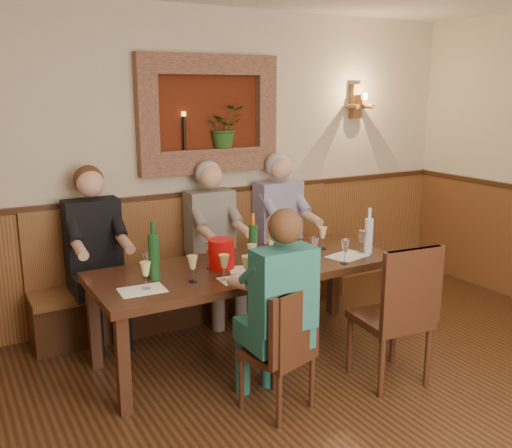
{
  "coord_description": "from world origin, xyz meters",
  "views": [
    {
      "loc": [
        -2.03,
        -1.86,
        2.07
      ],
      "look_at": [
        0.1,
        1.9,
        1.05
      ],
      "focal_mm": 40.0,
      "sensor_mm": 36.0,
      "label": 1
    }
  ],
  "objects_px": {
    "chair_near_right": "(390,341)",
    "wine_bottle_green_b": "(154,255)",
    "dining_table": "(248,274)",
    "spittoon_bucket": "(221,254)",
    "person_bench_right": "(283,242)",
    "bench": "(200,281)",
    "wine_bottle_green_a": "(253,242)",
    "chair_near_left": "(279,374)",
    "water_bottle": "(369,235)",
    "person_chair_front": "(276,328)",
    "person_bench_left": "(98,271)",
    "person_bench_mid": "(215,254)"
  },
  "relations": [
    {
      "from": "chair_near_left",
      "to": "spittoon_bucket",
      "type": "distance_m",
      "value": 1.03
    },
    {
      "from": "dining_table",
      "to": "person_bench_right",
      "type": "relative_size",
      "value": 1.62
    },
    {
      "from": "bench",
      "to": "chair_near_right",
      "type": "relative_size",
      "value": 2.88
    },
    {
      "from": "wine_bottle_green_b",
      "to": "chair_near_right",
      "type": "bearing_deg",
      "value": -31.98
    },
    {
      "from": "person_bench_right",
      "to": "water_bottle",
      "type": "relative_size",
      "value": 3.92
    },
    {
      "from": "person_bench_right",
      "to": "spittoon_bucket",
      "type": "bearing_deg",
      "value": -142.54
    },
    {
      "from": "spittoon_bucket",
      "to": "water_bottle",
      "type": "bearing_deg",
      "value": -10.22
    },
    {
      "from": "person_bench_left",
      "to": "wine_bottle_green_a",
      "type": "height_order",
      "value": "person_bench_left"
    },
    {
      "from": "wine_bottle_green_b",
      "to": "dining_table",
      "type": "bearing_deg",
      "value": -1.25
    },
    {
      "from": "bench",
      "to": "wine_bottle_green_a",
      "type": "relative_size",
      "value": 7.77
    },
    {
      "from": "person_bench_left",
      "to": "chair_near_left",
      "type": "bearing_deg",
      "value": -65.8
    },
    {
      "from": "person_bench_right",
      "to": "person_bench_left",
      "type": "bearing_deg",
      "value": 179.99
    },
    {
      "from": "bench",
      "to": "person_chair_front",
      "type": "xyz_separation_m",
      "value": [
        -0.22,
        -1.72,
        0.24
      ]
    },
    {
      "from": "dining_table",
      "to": "wine_bottle_green_a",
      "type": "relative_size",
      "value": 6.21
    },
    {
      "from": "person_bench_left",
      "to": "wine_bottle_green_b",
      "type": "xyz_separation_m",
      "value": [
        0.21,
        -0.82,
        0.31
      ]
    },
    {
      "from": "chair_near_right",
      "to": "person_chair_front",
      "type": "relative_size",
      "value": 0.76
    },
    {
      "from": "person_bench_left",
      "to": "spittoon_bucket",
      "type": "height_order",
      "value": "person_bench_left"
    },
    {
      "from": "wine_bottle_green_b",
      "to": "chair_near_left",
      "type": "bearing_deg",
      "value": -57.2
    },
    {
      "from": "chair_near_right",
      "to": "person_chair_front",
      "type": "height_order",
      "value": "person_chair_front"
    },
    {
      "from": "chair_near_right",
      "to": "water_bottle",
      "type": "bearing_deg",
      "value": 69.05
    },
    {
      "from": "wine_bottle_green_b",
      "to": "water_bottle",
      "type": "height_order",
      "value": "wine_bottle_green_b"
    },
    {
      "from": "spittoon_bucket",
      "to": "water_bottle",
      "type": "height_order",
      "value": "water_bottle"
    },
    {
      "from": "bench",
      "to": "person_bench_mid",
      "type": "bearing_deg",
      "value": -44.07
    },
    {
      "from": "person_bench_mid",
      "to": "spittoon_bucket",
      "type": "height_order",
      "value": "person_bench_mid"
    },
    {
      "from": "person_chair_front",
      "to": "spittoon_bucket",
      "type": "distance_m",
      "value": 0.85
    },
    {
      "from": "chair_near_right",
      "to": "person_bench_mid",
      "type": "relative_size",
      "value": 0.72
    },
    {
      "from": "person_chair_front",
      "to": "person_bench_left",
      "type": "bearing_deg",
      "value": 114.47
    },
    {
      "from": "wine_bottle_green_b",
      "to": "wine_bottle_green_a",
      "type": "bearing_deg",
      "value": 2.79
    },
    {
      "from": "dining_table",
      "to": "wine_bottle_green_a",
      "type": "bearing_deg",
      "value": 36.14
    },
    {
      "from": "wine_bottle_green_a",
      "to": "water_bottle",
      "type": "xyz_separation_m",
      "value": [
        0.95,
        -0.26,
        -0.0
      ]
    },
    {
      "from": "spittoon_bucket",
      "to": "person_bench_right",
      "type": "bearing_deg",
      "value": 37.46
    },
    {
      "from": "wine_bottle_green_b",
      "to": "water_bottle",
      "type": "xyz_separation_m",
      "value": [
        1.77,
        -0.22,
        -0.02
      ]
    },
    {
      "from": "dining_table",
      "to": "water_bottle",
      "type": "relative_size",
      "value": 6.34
    },
    {
      "from": "person_chair_front",
      "to": "spittoon_bucket",
      "type": "height_order",
      "value": "person_chair_front"
    },
    {
      "from": "bench",
      "to": "wine_bottle_green_b",
      "type": "bearing_deg",
      "value": -128.95
    },
    {
      "from": "bench",
      "to": "person_bench_right",
      "type": "relative_size",
      "value": 2.02
    },
    {
      "from": "person_bench_mid",
      "to": "spittoon_bucket",
      "type": "distance_m",
      "value": 0.92
    },
    {
      "from": "wine_bottle_green_a",
      "to": "wine_bottle_green_b",
      "type": "xyz_separation_m",
      "value": [
        -0.83,
        -0.04,
        0.02
      ]
    },
    {
      "from": "chair_near_left",
      "to": "person_chair_front",
      "type": "height_order",
      "value": "person_chair_front"
    },
    {
      "from": "spittoon_bucket",
      "to": "wine_bottle_green_a",
      "type": "xyz_separation_m",
      "value": [
        0.3,
        0.04,
        0.05
      ]
    },
    {
      "from": "wine_bottle_green_a",
      "to": "bench",
      "type": "bearing_deg",
      "value": 95.0
    },
    {
      "from": "spittoon_bucket",
      "to": "wine_bottle_green_b",
      "type": "bearing_deg",
      "value": -179.6
    },
    {
      "from": "dining_table",
      "to": "bench",
      "type": "relative_size",
      "value": 0.8
    },
    {
      "from": "dining_table",
      "to": "chair_near_left",
      "type": "xyz_separation_m",
      "value": [
        -0.22,
        -0.81,
        -0.42
      ]
    },
    {
      "from": "person_chair_front",
      "to": "spittoon_bucket",
      "type": "relative_size",
      "value": 6.14
    },
    {
      "from": "bench",
      "to": "wine_bottle_green_a",
      "type": "xyz_separation_m",
      "value": [
        0.08,
        -0.89,
        0.58
      ]
    },
    {
      "from": "person_bench_left",
      "to": "person_bench_mid",
      "type": "relative_size",
      "value": 1.02
    },
    {
      "from": "dining_table",
      "to": "person_chair_front",
      "type": "height_order",
      "value": "person_chair_front"
    },
    {
      "from": "chair_near_right",
      "to": "person_bench_mid",
      "type": "height_order",
      "value": "person_bench_mid"
    },
    {
      "from": "chair_near_right",
      "to": "wine_bottle_green_b",
      "type": "bearing_deg",
      "value": 153.73
    }
  ]
}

